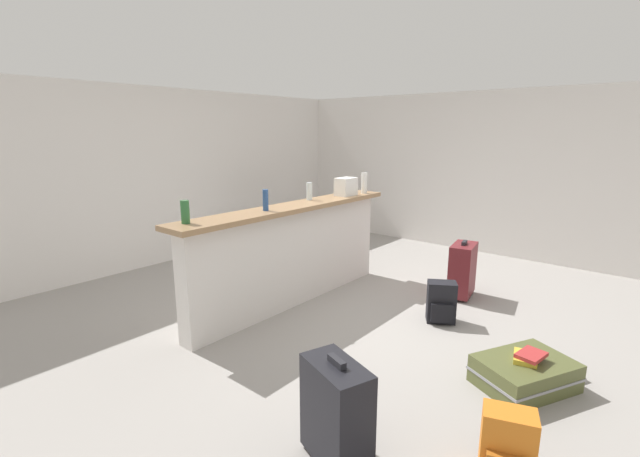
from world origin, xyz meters
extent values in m
cube|color=gray|center=(0.00, 0.00, -0.03)|extent=(13.00, 13.00, 0.05)
cube|color=silver|center=(0.00, 3.05, 1.25)|extent=(6.60, 0.10, 2.50)
cube|color=silver|center=(3.05, 0.30, 1.25)|extent=(0.10, 6.00, 2.50)
cube|color=silver|center=(-0.46, 0.47, 0.53)|extent=(2.80, 0.20, 1.07)
cube|color=#93704C|center=(-0.46, 0.47, 1.09)|extent=(2.96, 0.40, 0.05)
cylinder|color=#2D6B38|center=(-1.73, 0.53, 1.22)|extent=(0.07, 0.07, 0.20)
cylinder|color=#284C89|center=(-0.85, 0.45, 1.22)|extent=(0.06, 0.06, 0.21)
cylinder|color=silver|center=(-0.06, 0.56, 1.22)|extent=(0.07, 0.07, 0.20)
cylinder|color=silver|center=(0.81, 0.39, 1.25)|extent=(0.08, 0.08, 0.26)
cube|color=silver|center=(0.50, 0.45, 1.23)|extent=(0.26, 0.18, 0.22)
cube|color=#4C331E|center=(0.99, 1.87, 0.72)|extent=(1.10, 0.80, 0.04)
cylinder|color=#4C331E|center=(0.50, 1.53, 0.35)|extent=(0.06, 0.06, 0.70)
cylinder|color=#4C331E|center=(1.48, 1.53, 0.35)|extent=(0.06, 0.06, 0.70)
cylinder|color=#4C331E|center=(0.50, 2.21, 0.35)|extent=(0.06, 0.06, 0.70)
cylinder|color=#4C331E|center=(1.48, 2.21, 0.35)|extent=(0.06, 0.06, 0.70)
cube|color=black|center=(0.91, 1.25, 0.43)|extent=(0.47, 0.47, 0.04)
cube|color=black|center=(0.94, 1.42, 0.69)|extent=(0.40, 0.12, 0.48)
cylinder|color=black|center=(0.72, 1.12, 0.21)|extent=(0.04, 0.04, 0.41)
cylinder|color=black|center=(1.03, 1.06, 0.21)|extent=(0.04, 0.04, 0.41)
cylinder|color=black|center=(0.78, 1.44, 0.21)|extent=(0.04, 0.04, 0.41)
cylinder|color=black|center=(1.10, 1.37, 0.21)|extent=(0.04, 0.04, 0.41)
cube|color=#51562D|center=(-0.54, -2.02, 0.11)|extent=(0.82, 0.74, 0.22)
cube|color=gray|center=(-0.54, -2.02, 0.11)|extent=(0.84, 0.76, 0.02)
cube|color=#2D2D33|center=(-0.18, -2.21, 0.11)|extent=(0.21, 0.22, 0.02)
cube|color=black|center=(-2.07, -1.40, 0.33)|extent=(0.37, 0.50, 0.60)
cylinder|color=black|center=(-2.01, -1.22, 0.03)|extent=(0.05, 0.07, 0.06)
cube|color=#232328|center=(-2.07, -1.40, 0.65)|extent=(0.08, 0.15, 0.04)
cube|color=black|center=(0.15, -1.03, 0.21)|extent=(0.30, 0.33, 0.42)
cube|color=black|center=(0.05, -1.09, 0.14)|extent=(0.17, 0.22, 0.19)
cube|color=black|center=(0.19, -0.92, 0.19)|extent=(0.04, 0.04, 0.36)
cube|color=black|center=(0.27, -1.04, 0.19)|extent=(0.04, 0.04, 0.36)
cube|color=orange|center=(-1.56, -2.20, 0.21)|extent=(0.26, 0.32, 0.42)
cube|color=black|center=(-1.49, -2.10, 0.19)|extent=(0.03, 0.04, 0.36)
cube|color=black|center=(-1.45, -2.23, 0.19)|extent=(0.03, 0.04, 0.36)
cube|color=maroon|center=(0.94, -0.92, 0.33)|extent=(0.48, 0.32, 0.60)
cylinder|color=black|center=(0.76, -0.95, 0.03)|extent=(0.06, 0.04, 0.06)
cylinder|color=black|center=(1.13, -0.88, 0.03)|extent=(0.06, 0.04, 0.06)
cube|color=#232328|center=(0.94, -0.92, 0.65)|extent=(0.14, 0.06, 0.04)
cube|color=gold|center=(-0.55, -2.02, 0.24)|extent=(0.25, 0.21, 0.04)
cube|color=#AD2D2D|center=(-0.54, -2.05, 0.27)|extent=(0.25, 0.20, 0.03)
camera|label=1|loc=(-3.82, -2.74, 1.91)|focal=24.44mm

